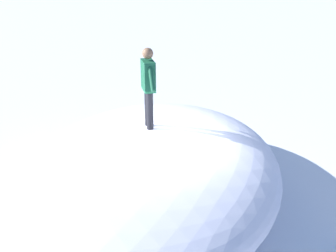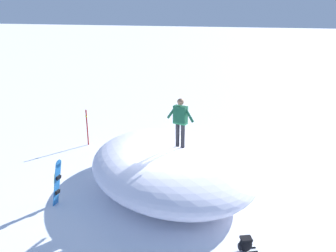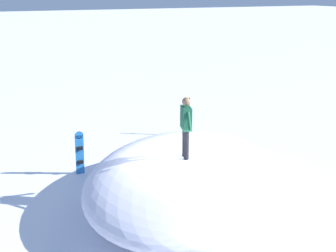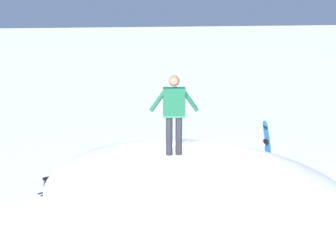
# 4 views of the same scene
# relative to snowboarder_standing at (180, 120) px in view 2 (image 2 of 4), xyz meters

# --- Properties ---
(ground) EXTENTS (240.00, 240.00, 0.00)m
(ground) POSITION_rel_snowboarder_standing_xyz_m (0.25, -0.51, -2.60)
(ground) COLOR white
(snow_mound) EXTENTS (8.61, 8.61, 1.64)m
(snow_mound) POSITION_rel_snowboarder_standing_xyz_m (-0.18, -0.35, -1.78)
(snow_mound) COLOR white
(snow_mound) RESTS_ON ground
(snowboarder_standing) EXTENTS (0.32, 1.01, 1.67)m
(snowboarder_standing) POSITION_rel_snowboarder_standing_xyz_m (0.00, 0.00, 0.00)
(snowboarder_standing) COLOR black
(snowboarder_standing) RESTS_ON snow_mound
(snowboard_primary_upright) EXTENTS (0.28, 0.33, 1.63)m
(snowboard_primary_upright) POSITION_rel_snowboarder_standing_xyz_m (2.18, -3.41, -1.76)
(snowboard_primary_upright) COLOR #2672BF
(snowboard_primary_upright) RESTS_ON ground
(backpack_near) EXTENTS (0.42, 0.55, 0.41)m
(backpack_near) POSITION_rel_snowboarder_standing_xyz_m (2.60, 2.55, -2.39)
(backpack_near) COLOR black
(backpack_near) RESTS_ON ground
(trail_marker_pole) EXTENTS (0.10, 0.10, 1.70)m
(trail_marker_pole) POSITION_rel_snowboarder_standing_xyz_m (-2.85, -5.29, -1.71)
(trail_marker_pole) COLOR #A51E19
(trail_marker_pole) RESTS_ON ground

